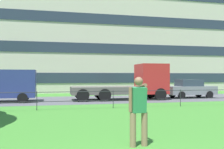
# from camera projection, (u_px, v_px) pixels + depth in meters

# --- Properties ---
(street_strip) EXTENTS (80.00, 7.01, 0.01)m
(street_strip) POSITION_uv_depth(u_px,v_px,m) (69.00, 100.00, 19.69)
(street_strip) COLOR #4C4C51
(street_strip) RESTS_ON ground
(park_fence) EXTENTS (28.85, 0.04, 1.00)m
(park_fence) POSITION_uv_depth(u_px,v_px,m) (76.00, 97.00, 14.08)
(park_fence) COLOR #232328
(park_fence) RESTS_ON ground
(person_thrower) EXTENTS (0.51, 0.80, 1.77)m
(person_thrower) POSITION_uv_depth(u_px,v_px,m) (138.00, 109.00, 6.62)
(person_thrower) COLOR #846B4C
(person_thrower) RESTS_ON ground
(flatbed_truck_center) EXTENTS (7.34, 2.53, 2.75)m
(flatbed_truck_center) POSITION_uv_depth(u_px,v_px,m) (133.00, 84.00, 20.09)
(flatbed_truck_center) COLOR #B22323
(flatbed_truck_center) RESTS_ON ground
(car_grey_far_right) EXTENTS (4.00, 1.82, 1.54)m
(car_grey_far_right) POSITION_uv_depth(u_px,v_px,m) (190.00, 88.00, 21.62)
(car_grey_far_right) COLOR slate
(car_grey_far_right) RESTS_ON ground
(apartment_building_background) EXTENTS (35.15, 13.01, 13.35)m
(apartment_building_background) POSITION_uv_depth(u_px,v_px,m) (117.00, 41.00, 35.44)
(apartment_building_background) COLOR beige
(apartment_building_background) RESTS_ON ground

